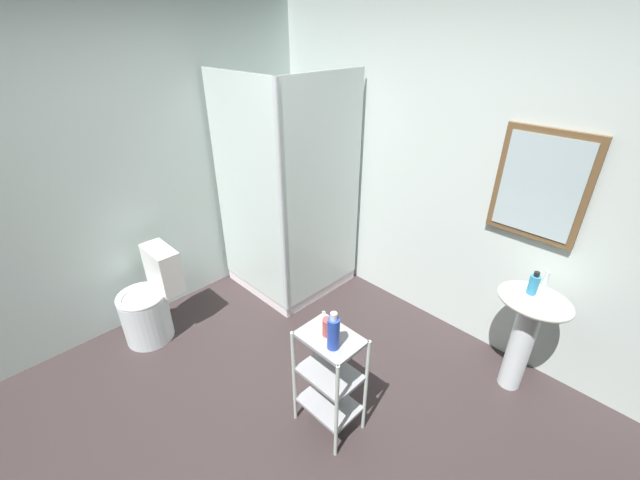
{
  "coord_description": "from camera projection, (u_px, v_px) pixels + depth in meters",
  "views": [
    {
      "loc": [
        1.29,
        -0.88,
        2.3
      ],
      "look_at": [
        -0.48,
        0.88,
        0.93
      ],
      "focal_mm": 22.19,
      "sensor_mm": 36.0,
      "label": 1
    }
  ],
  "objects": [
    {
      "name": "rinse_cup",
      "position": [
        328.0,
        327.0,
        2.23
      ],
      "size": [
        0.07,
        0.07,
        0.11
      ],
      "primitive_type": "cylinder",
      "color": "#B24742",
      "rests_on": "storage_cart"
    },
    {
      "name": "ground_plane",
      "position": [
        274.0,
        446.0,
        2.46
      ],
      "size": [
        4.2,
        4.2,
        0.02
      ],
      "primitive_type": "cube",
      "color": "#352A2B"
    },
    {
      "name": "sink_faucet",
      "position": [
        546.0,
        278.0,
        2.54
      ],
      "size": [
        0.03,
        0.03,
        0.1
      ],
      "primitive_type": "cylinder",
      "color": "silver",
      "rests_on": "pedestal_sink"
    },
    {
      "name": "shampoo_bottle_blue",
      "position": [
        333.0,
        333.0,
        2.12
      ],
      "size": [
        0.07,
        0.07,
        0.24
      ],
      "color": "blue",
      "rests_on": "storage_cart"
    },
    {
      "name": "toilet",
      "position": [
        150.0,
        303.0,
        3.18
      ],
      "size": [
        0.37,
        0.49,
        0.76
      ],
      "color": "white",
      "rests_on": "ground_plane"
    },
    {
      "name": "hand_soap_bottle",
      "position": [
        534.0,
        284.0,
        2.45
      ],
      "size": [
        0.06,
        0.06,
        0.16
      ],
      "color": "#389ED1",
      "rests_on": "pedestal_sink"
    },
    {
      "name": "storage_cart",
      "position": [
        330.0,
        375.0,
        2.38
      ],
      "size": [
        0.38,
        0.28,
        0.74
      ],
      "color": "silver",
      "rests_on": "ground_plane"
    },
    {
      "name": "pedestal_sink",
      "position": [
        528.0,
        321.0,
        2.6
      ],
      "size": [
        0.46,
        0.37,
        0.81
      ],
      "color": "white",
      "rests_on": "ground_plane"
    },
    {
      "name": "wall_back",
      "position": [
        456.0,
        181.0,
        2.99
      ],
      "size": [
        4.2,
        0.14,
        2.5
      ],
      "color": "silver",
      "rests_on": "ground_plane"
    },
    {
      "name": "shower_stall",
      "position": [
        289.0,
        245.0,
        3.72
      ],
      "size": [
        0.92,
        0.92,
        2.0
      ],
      "color": "white",
      "rests_on": "ground_plane"
    },
    {
      "name": "wall_left",
      "position": [
        110.0,
        181.0,
        2.99
      ],
      "size": [
        0.1,
        4.2,
        2.5
      ],
      "primitive_type": "cube",
      "color": "silver",
      "rests_on": "ground_plane"
    }
  ]
}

